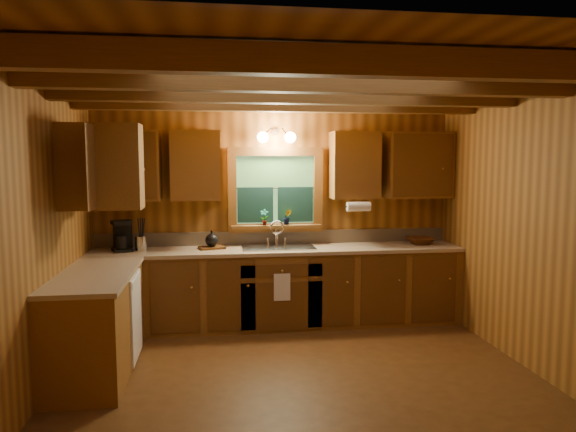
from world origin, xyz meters
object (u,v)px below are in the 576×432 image
(coffee_maker, at_px, (122,236))
(wicker_basket, at_px, (420,241))
(sink, at_px, (278,252))
(cutting_board, at_px, (212,248))

(coffee_maker, xyz_separation_m, wicker_basket, (3.45, -0.00, -0.13))
(sink, distance_m, cutting_board, 0.76)
(sink, height_order, cutting_board, sink)
(coffee_maker, bearing_deg, cutting_board, -20.82)
(wicker_basket, bearing_deg, coffee_maker, 179.98)
(sink, xyz_separation_m, wicker_basket, (1.72, 0.04, 0.08))
(cutting_board, height_order, wicker_basket, wicker_basket)
(sink, xyz_separation_m, cutting_board, (-0.75, 0.04, 0.06))
(sink, relative_size, cutting_board, 2.96)
(cutting_board, bearing_deg, sink, -18.10)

